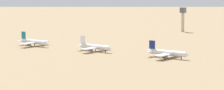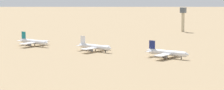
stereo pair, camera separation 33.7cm
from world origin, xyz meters
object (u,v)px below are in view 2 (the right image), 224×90
Objects in this scene: parked_jet_navy_5 at (167,53)px; control_tower at (183,17)px; parked_jet_teal_3 at (34,42)px; parked_jet_white_4 at (94,47)px.

parked_jet_navy_5 is 180.79m from control_tower.
control_tower reaches higher than parked_jet_teal_3.
parked_jet_teal_3 is 1.34× the size of control_tower.
parked_jet_teal_3 is 178.26m from control_tower.
parked_jet_navy_5 is at bearing -69.70° from control_tower.
parked_jet_white_4 is (58.69, 0.34, -0.05)m from parked_jet_teal_3.
control_tower is at bearing 115.52° from parked_jet_navy_5.
parked_jet_white_4 is 0.97× the size of parked_jet_navy_5.
parked_jet_navy_5 is at bearing 7.07° from parked_jet_teal_3.
parked_jet_white_4 is at bearing -175.46° from parked_jet_navy_5.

